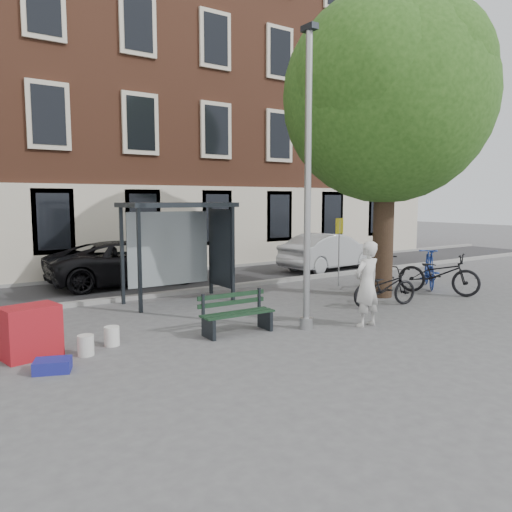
{
  "coord_description": "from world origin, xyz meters",
  "views": [
    {
      "loc": [
        -6.63,
        -7.84,
        2.7
      ],
      "look_at": [
        -0.19,
        1.59,
        1.4
      ],
      "focal_mm": 35.0,
      "sensor_mm": 36.0,
      "label": 1
    }
  ],
  "objects": [
    {
      "name": "ground",
      "position": [
        0.0,
        0.0,
        0.0
      ],
      "size": [
        90.0,
        90.0,
        0.0
      ],
      "primitive_type": "plane",
      "color": "#4C4C4F",
      "rests_on": "ground"
    },
    {
      "name": "road",
      "position": [
        0.0,
        7.0,
        0.01
      ],
      "size": [
        40.0,
        4.0,
        0.01
      ],
      "primitive_type": "cube",
      "color": "#28282B",
      "rests_on": "ground"
    },
    {
      "name": "curb_near",
      "position": [
        0.0,
        5.0,
        0.06
      ],
      "size": [
        40.0,
        0.25,
        0.12
      ],
      "primitive_type": "cube",
      "color": "gray",
      "rests_on": "ground"
    },
    {
      "name": "curb_far",
      "position": [
        0.0,
        9.0,
        0.06
      ],
      "size": [
        40.0,
        0.25,
        0.12
      ],
      "primitive_type": "cube",
      "color": "gray",
      "rests_on": "ground"
    },
    {
      "name": "building_row",
      "position": [
        0.0,
        13.0,
        7.0
      ],
      "size": [
        30.0,
        8.0,
        14.0
      ],
      "primitive_type": "cube",
      "color": "brown",
      "rests_on": "ground"
    },
    {
      "name": "lamppost",
      "position": [
        0.0,
        0.0,
        2.78
      ],
      "size": [
        0.28,
        0.35,
        6.11
      ],
      "color": "#9EA0A3",
      "rests_on": "ground"
    },
    {
      "name": "tree_right",
      "position": [
        4.01,
        1.38,
        5.62
      ],
      "size": [
        5.76,
        5.6,
        8.2
      ],
      "color": "black",
      "rests_on": "ground"
    },
    {
      "name": "bus_shelter",
      "position": [
        -0.61,
        4.11,
        1.92
      ],
      "size": [
        2.85,
        1.45,
        2.62
      ],
      "color": "#1E2328",
      "rests_on": "ground"
    },
    {
      "name": "painter",
      "position": [
        1.2,
        -0.55,
        0.91
      ],
      "size": [
        0.69,
        0.48,
        1.83
      ],
      "primitive_type": "imported",
      "rotation": [
        0.0,
        0.0,
        3.2
      ],
      "color": "silver",
      "rests_on": "ground"
    },
    {
      "name": "bench",
      "position": [
        -1.38,
        0.55,
        0.37
      ],
      "size": [
        1.56,
        0.55,
        0.79
      ],
      "rotation": [
        0.0,
        0.0,
        -0.03
      ],
      "color": "#1E2328",
      "rests_on": "ground"
    },
    {
      "name": "bike_a",
      "position": [
        3.08,
        0.59,
        0.49
      ],
      "size": [
        1.95,
        1.0,
        0.98
      ],
      "primitive_type": "imported",
      "rotation": [
        0.0,
        0.0,
        1.38
      ],
      "color": "black",
      "rests_on": "ground"
    },
    {
      "name": "bike_b",
      "position": [
        6.3,
        1.65,
        0.59
      ],
      "size": [
        1.82,
        1.77,
        1.19
      ],
      "primitive_type": "imported",
      "rotation": [
        0.0,
        0.0,
        2.33
      ],
      "color": "navy",
      "rests_on": "ground"
    },
    {
      "name": "bike_c",
      "position": [
        5.63,
        0.84,
        0.59
      ],
      "size": [
        1.62,
        2.38,
        1.19
      ],
      "primitive_type": "imported",
      "rotation": [
        0.0,
        0.0,
        0.41
      ],
      "color": "black",
      "rests_on": "ground"
    },
    {
      "name": "bike_d",
      "position": [
        4.76,
        1.99,
        0.54
      ],
      "size": [
        1.76,
        1.46,
        1.08
      ],
      "primitive_type": "imported",
      "rotation": [
        0.0,
        0.0,
        2.19
      ],
      "color": "black",
      "rests_on": "ground"
    },
    {
      "name": "car_dark",
      "position": [
        -1.1,
        7.47,
        0.7
      ],
      "size": [
        5.08,
        2.43,
        1.4
      ],
      "primitive_type": "imported",
      "rotation": [
        0.0,
        0.0,
        1.55
      ],
      "color": "black",
      "rests_on": "ground"
    },
    {
      "name": "car_silver",
      "position": [
        6.48,
        6.33,
        0.7
      ],
      "size": [
        4.39,
        1.93,
        1.4
      ],
      "primitive_type": "imported",
      "rotation": [
        0.0,
        0.0,
        1.68
      ],
      "color": "#B1B4B9",
      "rests_on": "ground"
    },
    {
      "name": "red_stand",
      "position": [
        -5.13,
        1.19,
        0.45
      ],
      "size": [
        1.0,
        0.77,
        0.9
      ],
      "primitive_type": "cube",
      "rotation": [
        0.0,
        0.0,
        0.2
      ],
      "color": "maroon",
      "rests_on": "ground"
    },
    {
      "name": "blue_crate",
      "position": [
        -4.99,
        0.23,
        0.1
      ],
      "size": [
        0.66,
        0.57,
        0.2
      ],
      "primitive_type": "cube",
      "rotation": [
        0.0,
        0.0,
        -0.37
      ],
      "color": "navy",
      "rests_on": "ground"
    },
    {
      "name": "bucket_a",
      "position": [
        -3.76,
        1.1,
        0.18
      ],
      "size": [
        0.36,
        0.36,
        0.36
      ],
      "primitive_type": "cylinder",
      "rotation": [
        0.0,
        0.0,
        -0.34
      ],
      "color": "silver",
      "rests_on": "ground"
    },
    {
      "name": "bucket_b",
      "position": [
        -4.33,
        0.77,
        0.18
      ],
      "size": [
        0.37,
        0.37,
        0.36
      ],
      "primitive_type": "cylinder",
      "rotation": [
        0.0,
        0.0,
        0.4
      ],
      "color": "silver",
      "rests_on": "ground"
    },
    {
      "name": "notice_sign",
      "position": [
        4.27,
        3.5,
        1.58
      ],
      "size": [
        0.36,
        0.11,
        2.12
      ],
      "rotation": [
        0.0,
        0.0,
        0.2
      ],
      "color": "#9EA0A3",
      "rests_on": "ground"
    }
  ]
}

